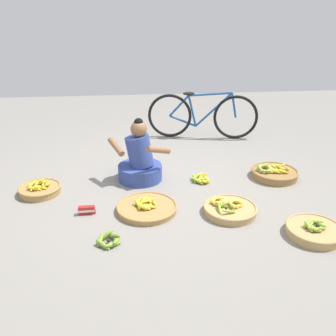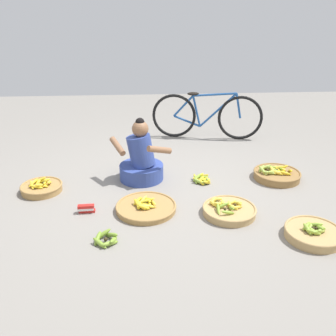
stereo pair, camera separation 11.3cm
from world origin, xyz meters
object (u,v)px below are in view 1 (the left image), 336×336
bicycle_leaning (202,116)px  banana_basket_front_left (314,230)px  banana_basket_back_right (230,209)px  packet_carton_stack (87,210)px  vendor_woman_front (140,161)px  loose_bananas_near_bicycle (109,240)px  banana_basket_back_center (147,207)px  banana_basket_front_center (40,189)px  banana_basket_back_left (274,173)px  loose_bananas_near_vendor (201,179)px

bicycle_leaning → banana_basket_front_left: (0.50, -2.78, -0.31)m
banana_basket_back_right → packet_carton_stack: banana_basket_back_right is taller
vendor_woman_front → loose_bananas_near_bicycle: 1.33m
banana_basket_back_center → loose_bananas_near_bicycle: (-0.36, -0.53, -0.00)m
loose_bananas_near_bicycle → banana_basket_front_center: bearing=127.9°
vendor_woman_front → banana_basket_front_left: (1.52, -1.34, -0.19)m
bicycle_leaning → banana_basket_back_right: (-0.16, -2.32, -0.31)m
bicycle_leaning → packet_carton_stack: 2.72m
vendor_woman_front → banana_basket_back_left: bearing=-3.9°
banana_basket_back_right → bicycle_leaning: bearing=86.2°
banana_basket_back_right → loose_bananas_near_vendor: size_ratio=1.96×
bicycle_leaning → packet_carton_stack: bearing=-125.6°
bicycle_leaning → banana_basket_back_center: bearing=-114.0°
banana_basket_back_left → banana_basket_front_center: 2.73m
banana_basket_front_left → loose_bananas_near_vendor: 1.45m
bicycle_leaning → banana_basket_back_center: bicycle_leaning is taller
vendor_woman_front → banana_basket_back_left: 1.63m
bicycle_leaning → banana_basket_back_center: size_ratio=2.73×
vendor_woman_front → banana_basket_back_center: (0.04, -0.75, -0.20)m
bicycle_leaning → packet_carton_stack: (-1.57, -2.19, -0.31)m
banana_basket_back_center → packet_carton_stack: size_ratio=3.56×
banana_basket_back_right → packet_carton_stack: bearing=174.8°
banana_basket_back_center → banana_basket_back_left: bearing=22.1°
bicycle_leaning → loose_bananas_near_vendor: bearing=-101.0°
banana_basket_front_left → loose_bananas_near_vendor: banana_basket_front_left is taller
loose_bananas_near_bicycle → packet_carton_stack: size_ratio=1.42×
banana_basket_back_right → banana_basket_back_left: bearing=45.7°
banana_basket_front_center → loose_bananas_near_bicycle: 1.30m
banana_basket_back_left → banana_basket_front_center: (-2.73, -0.14, -0.01)m
vendor_woman_front → bicycle_leaning: 1.77m
banana_basket_back_right → loose_bananas_near_vendor: bearing=101.3°
bicycle_leaning → banana_basket_back_left: bearing=-68.9°
vendor_woman_front → banana_basket_back_right: (0.86, -0.88, -0.19)m
vendor_woman_front → banana_basket_front_center: size_ratio=1.65×
banana_basket_back_left → banana_basket_front_left: bearing=-94.6°
banana_basket_front_left → banana_basket_back_center: bearing=158.1°
banana_basket_back_right → loose_bananas_near_vendor: 0.76m
banana_basket_front_left → banana_basket_back_center: banana_basket_front_left is taller
banana_basket_front_center → packet_carton_stack: 0.75m
packet_carton_stack → banana_basket_back_left: bearing=16.5°
bicycle_leaning → banana_basket_back_right: 2.35m
banana_basket_front_left → banana_basket_front_center: 2.85m
banana_basket_front_center → packet_carton_stack: (0.56, -0.50, -0.01)m
vendor_woman_front → packet_carton_stack: size_ratio=4.37×
loose_bananas_near_vendor → banana_basket_front_left: bearing=-56.3°
banana_basket_back_right → banana_basket_front_center: 2.08m
loose_bananas_near_vendor → loose_bananas_near_bicycle: loose_bananas_near_bicycle is taller
banana_basket_back_right → loose_bananas_near_bicycle: (-1.18, -0.39, -0.01)m
banana_basket_back_left → banana_basket_back_center: bearing=-157.9°
banana_basket_back_left → packet_carton_stack: size_ratio=3.22×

